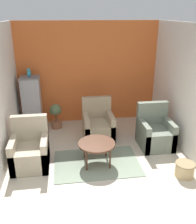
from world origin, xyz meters
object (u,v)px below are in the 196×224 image
Objects in this scene: birdcage at (32,104)px; wicker_basket at (185,169)px; armchair_left at (30,151)px; potted_plant at (56,114)px; armchair_middle at (98,126)px; coffee_table at (97,145)px; parrot at (29,73)px; armchair_right at (155,133)px.

birdcage reaches higher than wicker_basket.
potted_plant is (0.50, 1.74, 0.08)m from armchair_left.
birdcage is at bearing 174.23° from potted_plant.
potted_plant reaches higher than wicker_basket.
armchair_middle is (1.54, 1.00, 0.00)m from armchair_left.
coffee_table is 0.76× the size of armchair_left.
parrot reaches higher than armchair_middle.
armchair_left and armchair_right have the same top height.
potted_plant is at bearing 74.06° from armchair_left.
coffee_table is 0.76× the size of armchair_middle.
birdcage is at bearing 93.27° from armchair_left.
armchair_left is at bearing -86.73° from parrot.
armchair_left is at bearing -105.94° from potted_plant.
armchair_middle is at bearing -26.06° from parrot.
armchair_middle reaches higher than wicker_basket.
potted_plant is (-2.30, 1.32, 0.08)m from armchair_right.
armchair_left is 3.07m from wicker_basket.
armchair_left is at bearing -86.73° from birdcage.
parrot is 0.62× the size of wicker_basket.
wicker_basket is at bearing -40.50° from birdcage.
parrot is at bearing 174.05° from potted_plant.
birdcage is at bearing -90.00° from parrot.
potted_plant is 1.85× the size of wicker_basket.
parrot reaches higher than armchair_right.
parrot is (-0.00, 0.00, 0.82)m from birdcage.
armchair_middle is 1.46× the size of potted_plant.
armchair_left is 2.83m from armchair_right.
wicker_basket is (2.46, -2.55, -0.24)m from potted_plant.
armchair_left reaches higher than coffee_table.
armchair_right reaches higher than coffee_table.
parrot is at bearing 93.27° from armchair_left.
parrot reaches higher than wicker_basket.
birdcage reaches higher than armchair_right.
armchair_middle is 1.87m from birdcage.
coffee_table is at bearing -65.67° from potted_plant.
potted_plant is at bearing 144.60° from armchair_middle.
armchair_right is 3.44m from parrot.
armchair_middle is (0.19, 1.14, -0.12)m from coffee_table.
potted_plant is at bearing 114.33° from coffee_table.
birdcage is 6.19× the size of parrot.
armchair_middle is 2.31m from wicker_basket.
parrot reaches higher than armchair_left.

